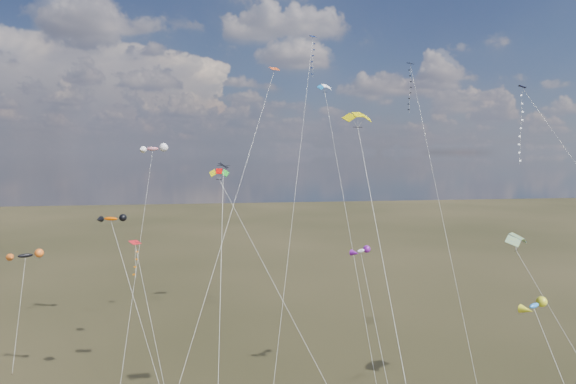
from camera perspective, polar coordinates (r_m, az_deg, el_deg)
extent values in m
cube|color=black|center=(70.54, 13.44, 13.73)|extent=(1.09, 1.08, 0.35)
cylinder|color=silver|center=(59.37, 16.51, -1.39)|extent=(1.59, 22.26, 34.78)
cube|color=#0E1C4A|center=(65.57, 2.78, 16.89)|extent=(1.05, 1.02, 0.36)
cylinder|color=silver|center=(54.08, 0.78, -0.37)|extent=(7.72, 19.18, 37.39)
cube|color=black|center=(39.40, -7.18, 2.93)|extent=(0.86, 0.91, 0.36)
cylinder|color=silver|center=(35.12, -7.64, -15.78)|extent=(1.17, 12.83, 22.21)
cube|color=red|center=(53.64, -16.64, -5.37)|extent=(1.32, 1.31, 0.29)
cylinder|color=silver|center=(51.30, -14.91, -14.00)|extent=(3.82, 7.95, 14.27)
cube|color=#0D0F46|center=(50.87, 24.58, 10.61)|extent=(0.80, 0.82, 0.27)
cube|color=#CE4617|center=(54.19, -1.50, 13.53)|extent=(1.09, 1.04, 0.40)
cylinder|color=silver|center=(44.46, -7.20, -5.08)|extent=(11.37, 18.46, 31.80)
cylinder|color=silver|center=(32.74, 11.84, -13.61)|extent=(1.65, 22.14, 26.26)
cylinder|color=silver|center=(60.54, 6.55, -2.31)|extent=(0.29, 22.51, 32.30)
cylinder|color=silver|center=(51.97, 28.82, -13.60)|extent=(3.30, 11.30, 15.23)
cylinder|color=silver|center=(46.21, -0.69, -11.30)|extent=(10.54, 13.26, 21.39)
ellipsoid|color=black|center=(68.46, -27.15, -6.30)|extent=(3.50, 2.71, 1.17)
cylinder|color=silver|center=(65.85, -27.71, -11.67)|extent=(0.94, 8.05, 11.06)
cube|color=#332316|center=(63.84, -28.33, -17.38)|extent=(0.10, 0.10, 0.12)
ellipsoid|color=#E74F00|center=(54.00, -19.09, -2.82)|extent=(2.97, 1.68, 0.88)
cylinder|color=silver|center=(50.60, -16.25, -12.88)|extent=(6.28, 9.64, 16.64)
ellipsoid|color=white|center=(54.17, 8.10, -6.48)|extent=(2.30, 2.01, 0.82)
cylinder|color=silver|center=(50.80, 9.84, -14.85)|extent=(0.11, 10.99, 13.02)
ellipsoid|color=red|center=(69.68, -14.81, 4.67)|extent=(3.51, 2.04, 1.35)
cylinder|color=silver|center=(60.59, -16.30, -6.57)|extent=(1.52, 20.66, 23.71)
ellipsoid|color=blue|center=(37.65, 25.67, -11.31)|extent=(2.31, 1.77, 0.79)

